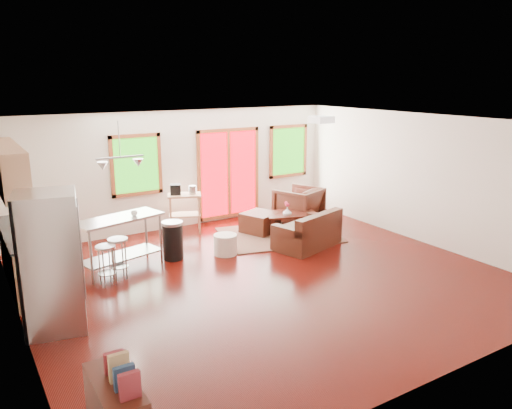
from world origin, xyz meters
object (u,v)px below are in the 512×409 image
kitchen_cart (183,200)px  refrigerator (52,262)px  ottoman (260,223)px  island (120,234)px  armchair (299,204)px  loveseat (309,233)px  coffee_table (291,216)px  rug (279,235)px

kitchen_cart → refrigerator: bearing=-136.2°
ottoman → island: bearing=-170.2°
armchair → island: bearing=-12.6°
loveseat → armchair: (0.82, 1.45, 0.18)m
coffee_table → kitchen_cart: (-1.97, 1.21, 0.36)m
rug → refrigerator: bearing=-159.6°
refrigerator → island: bearing=61.6°
island → kitchen_cart: kitchen_cart is taller
loveseat → ottoman: bearing=87.1°
armchair → island: island is taller
rug → ottoman: 0.50m
coffee_table → island: (-3.78, -0.21, 0.27)m
rug → ottoman: (-0.23, 0.39, 0.21)m
armchair → ottoman: size_ratio=1.40×
island → rug: bearing=2.7°
loveseat → refrigerator: refrigerator is taller
island → armchair: bearing=9.0°
rug → armchair: 1.14m
coffee_table → loveseat: bearing=-105.0°
coffee_table → island: island is taller
loveseat → refrigerator: 5.02m
kitchen_cart → ottoman: bearing=-31.8°
ottoman → island: island is taller
ottoman → refrigerator: size_ratio=0.35×
loveseat → island: size_ratio=0.95×
armchair → kitchen_cart: size_ratio=0.87×
loveseat → ottoman: 1.36m
rug → armchair: (0.90, 0.52, 0.46)m
rug → kitchen_cart: size_ratio=2.19×
rug → armchair: size_ratio=2.52×
ottoman → loveseat: bearing=-76.6°
ottoman → kitchen_cart: 1.72m
refrigerator → armchair: bearing=33.7°
coffee_table → armchair: 0.74m
refrigerator → kitchen_cart: refrigerator is taller
armchair → kitchen_cart: bearing=-37.8°
ottoman → refrigerator: 5.13m
armchair → refrigerator: bearing=0.4°
island → kitchen_cart: bearing=38.1°
armchair → kitchen_cart: (-2.53, 0.74, 0.27)m
rug → refrigerator: 5.22m
refrigerator → ottoman: bearing=37.2°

